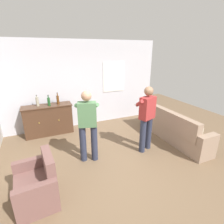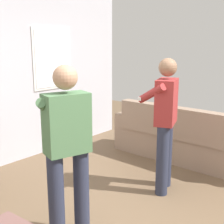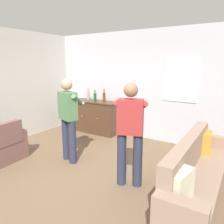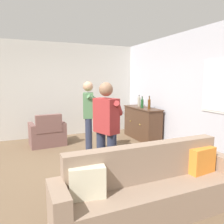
# 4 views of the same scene
# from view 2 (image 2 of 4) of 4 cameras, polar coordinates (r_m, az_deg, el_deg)

# --- Properties ---
(couch) EXTENTS (0.57, 2.51, 0.90)m
(couch) POSITION_cam_2_polar(r_m,az_deg,el_deg) (5.01, 13.34, -5.27)
(couch) COLOR gray
(couch) RESTS_ON ground
(person_standing_left) EXTENTS (0.53, 0.52, 1.68)m
(person_standing_left) POSITION_cam_2_polar(r_m,az_deg,el_deg) (2.89, -8.24, -6.22)
(person_standing_left) COLOR #282D42
(person_standing_left) RESTS_ON ground
(person_standing_right) EXTENTS (0.52, 0.52, 1.68)m
(person_standing_right) POSITION_cam_2_polar(r_m,az_deg,el_deg) (3.89, 9.63, -1.27)
(person_standing_right) COLOR #282D42
(person_standing_right) RESTS_ON ground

